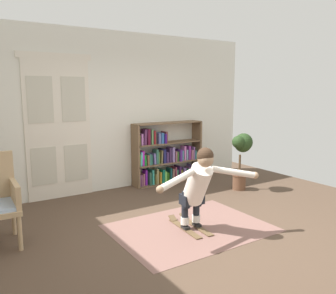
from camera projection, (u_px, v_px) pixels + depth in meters
ground_plane at (195, 235)px, 4.47m from camera, size 7.20×7.20×0.00m
back_wall at (111, 112)px, 6.39m from camera, size 6.00×0.10×2.90m
double_door at (58, 127)px, 5.85m from camera, size 1.22×0.05×2.45m
rug at (190, 228)px, 4.69m from camera, size 2.05×1.53×0.01m
bookshelf at (166, 158)px, 6.93m from camera, size 1.49×0.30×1.22m
potted_plant at (242, 150)px, 6.38m from camera, size 0.44×0.35×1.06m
skis_pair at (189, 226)px, 4.71m from camera, size 0.33×0.78×0.07m
person_skier at (198, 183)px, 4.42m from camera, size 1.47×0.67×1.08m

